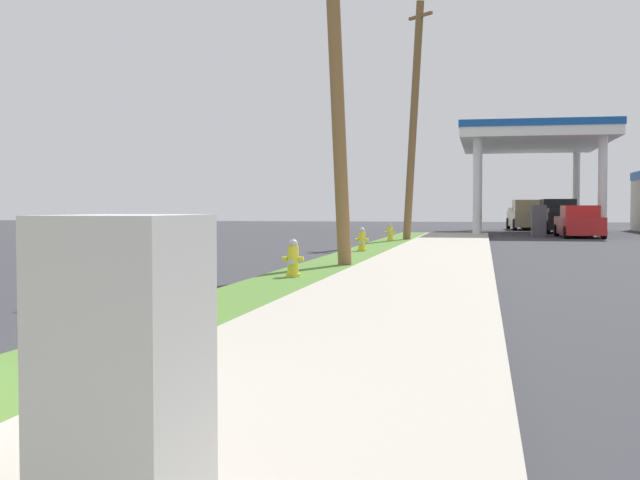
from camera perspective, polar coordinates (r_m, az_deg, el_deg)
The scene contains 11 objects.
sidewalk_slab at distance 5.11m, azimuth -4.85°, elevation -13.81°, with size 3.20×80.00×0.12m, color #A8A093.
fire_hydrant_nearest at distance 9.03m, azimuth -13.56°, elevation -4.33°, with size 0.42×0.38×0.74m.
fire_hydrant_second at distance 15.99m, azimuth -1.90°, elevation -1.41°, with size 0.42×0.38×0.74m.
fire_hydrant_third at distance 25.40m, azimuth 2.94°, elevation -0.04°, with size 0.42×0.37×0.74m.
fire_hydrant_fourth at distance 33.03m, azimuth 4.94°, elevation 0.49°, with size 0.42×0.37×0.74m.
utility_pole_midground at distance 19.39m, azimuth 1.11°, elevation 12.36°, with size 1.04×1.28×9.33m.
utility_pole_background at distance 34.81m, azimuth 6.55°, elevation 8.35°, with size 1.34×1.36×9.90m.
utility_cabinet at distance 3.37m, azimuth -13.34°, elevation -10.39°, with size 0.58×0.75×1.33m.
car_red_by_near_pump at distance 41.89m, azimuth 17.66°, elevation 1.15°, with size 2.12×4.58×1.57m.
truck_black_at_forecourt at distance 49.06m, azimuth 16.42°, elevation 1.54°, with size 2.35×5.49×1.97m.
truck_tan_on_apron at distance 55.60m, azimuth 14.22°, elevation 1.64°, with size 2.45×5.52×1.97m.
Camera 1 is at (4.38, -4.71, 1.48)m, focal length 45.80 mm.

